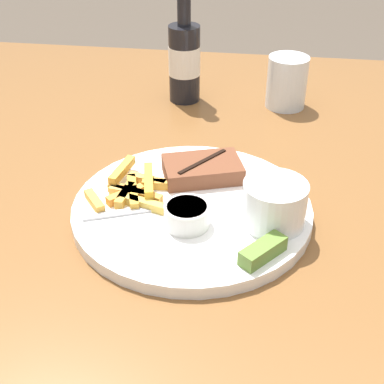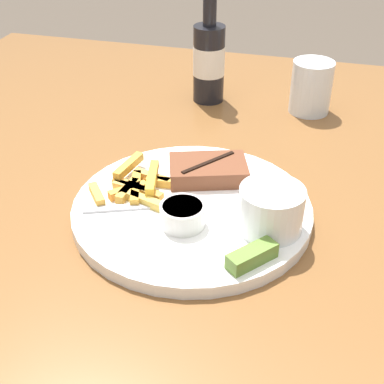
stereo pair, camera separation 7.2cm
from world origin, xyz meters
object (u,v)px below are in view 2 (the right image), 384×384
coleslaw_cup (271,207)px  beer_bottle (209,59)px  drinking_glass (311,87)px  pickle_spear (252,256)px  fork_utensil (128,207)px  dipping_sauce_cup (183,214)px  steak_portion (208,170)px  dinner_plate (192,209)px

coleslaw_cup → beer_bottle: bearing=113.7°
beer_bottle → drinking_glass: size_ratio=2.42×
pickle_spear → fork_utensil: 0.19m
dipping_sauce_cup → pickle_spear: (0.10, -0.05, -0.01)m
beer_bottle → drinking_glass: bearing=-0.7°
steak_portion → dinner_plate: bearing=-94.1°
steak_portion → beer_bottle: 0.32m
pickle_spear → steak_portion: bearing=118.9°
pickle_spear → fork_utensil: (-0.18, 0.07, -0.01)m
drinking_glass → dipping_sauce_cup: bearing=-106.5°
beer_bottle → dipping_sauce_cup: bearing=-80.7°
coleslaw_cup → pickle_spear: coleslaw_cup is taller
dipping_sauce_cup → drinking_glass: (0.13, 0.43, 0.01)m
fork_utensil → steak_portion: bearing=28.7°
dinner_plate → coleslaw_cup: bearing=-13.1°
dinner_plate → coleslaw_cup: size_ratio=3.96×
coleslaw_cup → drinking_glass: drinking_glass is taller
coleslaw_cup → dipping_sauce_cup: 0.11m
dipping_sauce_cup → drinking_glass: drinking_glass is taller
fork_utensil → drinking_glass: 0.46m
beer_bottle → steak_portion: bearing=-76.5°
steak_portion → coleslaw_cup: size_ratio=1.55×
steak_portion → coleslaw_cup: 0.15m
fork_utensil → dinner_plate: bearing=0.0°
pickle_spear → fork_utensil: bearing=160.1°
coleslaw_cup → beer_bottle: size_ratio=0.35×
drinking_glass → dinner_plate: bearing=-108.6°
pickle_spear → coleslaw_cup: bearing=81.6°
steak_portion → fork_utensil: 0.14m
fork_utensil → beer_bottle: size_ratio=0.54×
steak_portion → beer_bottle: (-0.07, 0.31, 0.05)m
coleslaw_cup → dipping_sauce_cup: size_ratio=1.41×
fork_utensil → drinking_glass: size_ratio=1.32×
pickle_spear → fork_utensil: pickle_spear is taller
beer_bottle → pickle_spear: bearing=-70.7°
pickle_spear → dipping_sauce_cup: bearing=152.6°
coleslaw_cup → pickle_spear: bearing=-98.4°
dipping_sauce_cup → fork_utensil: bearing=170.0°
beer_bottle → fork_utensil: bearing=-91.7°
dipping_sauce_cup → drinking_glass: size_ratio=0.60×
steak_portion → dipping_sauce_cup: bearing=-92.0°
dinner_plate → beer_bottle: (-0.07, 0.38, 0.08)m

